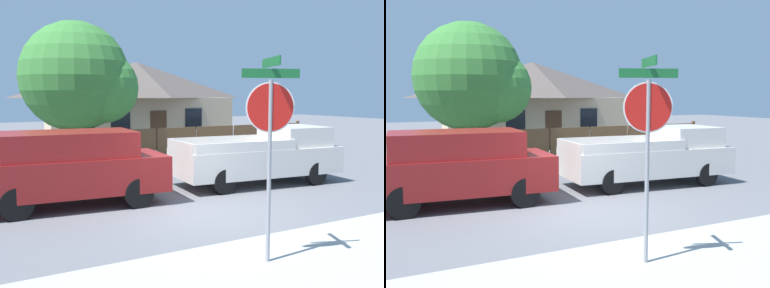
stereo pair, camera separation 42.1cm
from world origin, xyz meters
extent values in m
plane|color=slate|center=(0.00, 0.00, 0.00)|extent=(80.00, 80.00, 0.00)
cube|color=#A3A39E|center=(0.00, -3.60, 0.00)|extent=(36.00, 3.20, 0.01)
cube|color=brown|center=(-2.40, 8.11, 0.71)|extent=(1.87, 0.06, 1.41)
cube|color=brown|center=(-0.45, 8.11, 0.71)|extent=(1.87, 0.06, 1.41)
cube|color=brown|center=(1.49, 8.11, 0.71)|extent=(1.87, 0.06, 1.41)
cube|color=brown|center=(3.44, 8.11, 0.71)|extent=(1.87, 0.06, 1.41)
cube|color=brown|center=(5.38, 8.11, 0.71)|extent=(1.87, 0.06, 1.41)
cube|color=brown|center=(7.33, 8.11, 0.71)|extent=(1.87, 0.06, 1.41)
cube|color=brown|center=(9.27, 8.11, 0.71)|extent=(1.87, 0.06, 1.41)
cube|color=brown|center=(-3.37, 8.11, 0.76)|extent=(0.12, 0.12, 1.51)
cube|color=brown|center=(10.25, 8.11, 0.76)|extent=(0.12, 0.12, 1.51)
cube|color=beige|center=(4.38, 14.92, 1.33)|extent=(9.15, 5.84, 2.65)
pyramid|color=#514742|center=(4.38, 14.92, 3.65)|extent=(9.88, 6.30, 1.99)
cube|color=black|center=(2.32, 11.98, 1.54)|extent=(1.00, 0.04, 1.10)
cube|color=black|center=(6.43, 11.98, 1.54)|extent=(1.00, 0.04, 1.10)
cube|color=brown|center=(4.38, 11.98, 1.00)|extent=(0.90, 0.04, 2.00)
cylinder|color=brown|center=(-0.66, 8.93, 0.95)|extent=(0.40, 0.40, 1.90)
sphere|color=#387A33|center=(-0.66, 8.93, 3.53)|extent=(4.33, 4.33, 4.33)
sphere|color=#3C8437|center=(0.31, 8.39, 3.09)|extent=(2.82, 2.82, 2.82)
cube|color=maroon|center=(-2.48, 2.29, 0.81)|extent=(4.74, 2.41, 0.90)
cube|color=maroon|center=(-2.60, 2.30, 1.58)|extent=(3.36, 2.12, 0.64)
cube|color=black|center=(-1.08, 2.16, 1.58)|extent=(0.22, 1.76, 0.54)
cylinder|color=black|center=(-0.99, 3.05, 0.38)|extent=(0.75, 0.22, 0.75)
cylinder|color=black|center=(-1.15, 1.28, 0.38)|extent=(0.75, 0.22, 0.75)
cylinder|color=black|center=(-3.82, 3.31, 0.38)|extent=(0.75, 0.22, 0.75)
cylinder|color=black|center=(-3.98, 1.53, 0.38)|extent=(0.75, 0.22, 0.75)
cube|color=silver|center=(3.26, 2.29, 0.76)|extent=(5.41, 2.51, 0.83)
cube|color=silver|center=(4.69, 2.16, 1.48)|extent=(1.84, 2.02, 0.62)
cube|color=silver|center=(2.46, 3.34, 1.32)|extent=(3.28, 0.38, 0.29)
cube|color=silver|center=(2.28, 1.41, 1.32)|extent=(3.28, 0.38, 0.29)
cube|color=silver|center=(0.69, 2.53, 1.32)|extent=(0.26, 1.94, 0.29)
cylinder|color=black|center=(4.96, 3.05, 0.36)|extent=(0.72, 0.22, 0.72)
cylinder|color=black|center=(4.79, 1.24, 0.36)|extent=(0.72, 0.22, 0.72)
cylinder|color=black|center=(1.72, 3.34, 0.36)|extent=(0.72, 0.22, 0.72)
cylinder|color=black|center=(1.56, 1.53, 0.36)|extent=(0.72, 0.22, 0.72)
cylinder|color=gray|center=(-0.63, -3.16, 1.53)|extent=(0.07, 0.07, 3.05)
cylinder|color=red|center=(-0.63, -3.16, 2.60)|extent=(0.74, 0.30, 0.78)
cylinder|color=white|center=(-0.63, -3.17, 2.60)|extent=(0.78, 0.31, 0.83)
cube|color=#19602D|center=(-0.63, -3.16, 3.15)|extent=(0.92, 0.37, 0.15)
cube|color=#19602D|center=(-0.63, -3.16, 3.33)|extent=(0.33, 0.83, 0.15)
camera|label=1|loc=(-5.32, -8.96, 2.81)|focal=42.00mm
camera|label=2|loc=(-4.95, -9.15, 2.81)|focal=42.00mm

